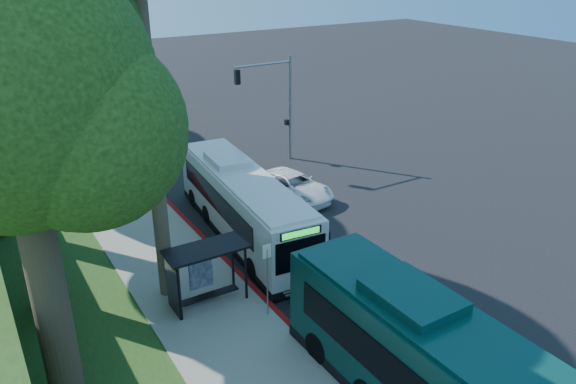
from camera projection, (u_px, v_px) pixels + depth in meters
ground at (312, 233)px, 28.43m from camera, size 140.00×140.00×0.00m
sidewalk at (175, 271)px, 24.92m from camera, size 4.50×70.00×0.12m
red_curb at (264, 299)px, 22.88m from camera, size 0.25×30.00×0.13m
grass_verge at (21, 257)px, 26.13m from camera, size 8.00×70.00×0.06m
bus_shelter at (199, 265)px, 22.00m from camera, size 3.20×1.51×2.55m
stop_sign_pole at (267, 270)px, 21.10m from camera, size 0.35×0.06×3.17m
traffic_signal_pole at (277, 97)px, 36.31m from camera, size 4.10×0.30×7.00m
tree_6 at (15, 104)px, 13.70m from camera, size 7.56×7.20×13.74m
white_bus at (243, 203)px, 27.51m from camera, size 3.60×12.25×3.60m
pickup at (294, 186)px, 32.15m from camera, size 3.14×5.48×1.44m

